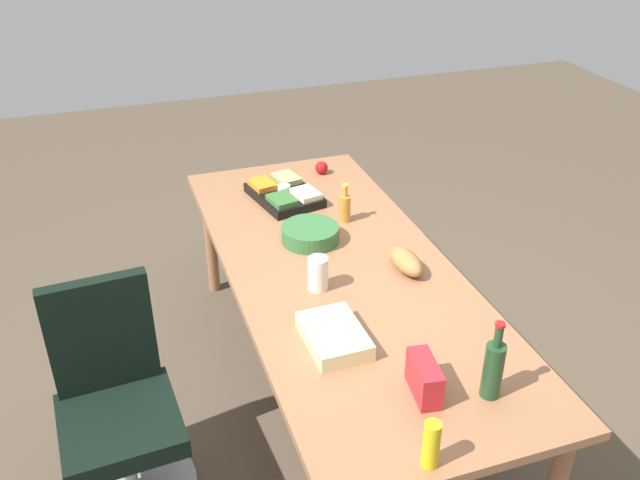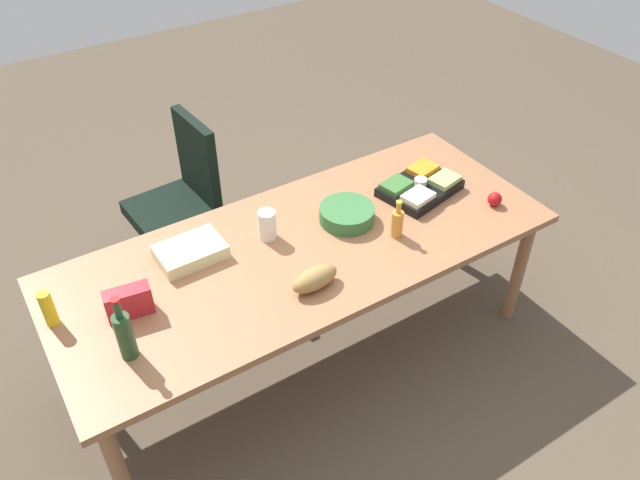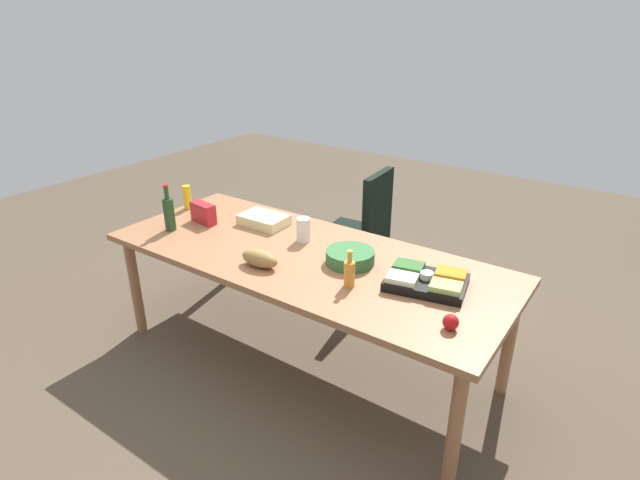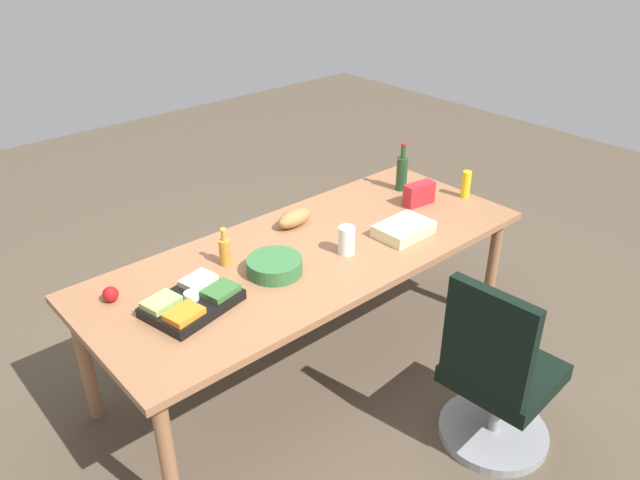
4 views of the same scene
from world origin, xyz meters
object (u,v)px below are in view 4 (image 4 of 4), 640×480
(apple_red, at_px, (111,294))
(bread_loaf, at_px, (294,218))
(conference_table, at_px, (311,260))
(salad_bowl, at_px, (275,266))
(mayo_jar, at_px, (346,240))
(mustard_bottle, at_px, (466,184))
(veggie_tray, at_px, (192,302))
(office_chair, at_px, (496,385))
(wine_bottle, at_px, (402,172))
(dressing_bottle, at_px, (225,251))
(sheet_cake, at_px, (404,229))
(chip_bag_red, at_px, (419,194))

(apple_red, distance_m, bread_loaf, 1.15)
(conference_table, xyz_separation_m, bread_loaf, (0.11, 0.28, 0.12))
(conference_table, relative_size, salad_bowl, 8.81)
(mayo_jar, distance_m, mustard_bottle, 1.07)
(mustard_bottle, bearing_deg, veggie_tray, 177.50)
(office_chair, height_order, wine_bottle, wine_bottle)
(apple_red, distance_m, dressing_bottle, 0.61)
(veggie_tray, distance_m, sheet_cake, 1.30)
(sheet_cake, bearing_deg, dressing_bottle, 157.12)
(bread_loaf, xyz_separation_m, sheet_cake, (0.40, -0.50, -0.02))
(office_chair, bearing_deg, salad_bowl, 118.13)
(mayo_jar, xyz_separation_m, veggie_tray, (-0.90, 0.10, -0.04))
(apple_red, distance_m, wine_bottle, 2.01)
(salad_bowl, distance_m, chip_bag_red, 1.18)
(conference_table, bearing_deg, apple_red, 166.05)
(dressing_bottle, distance_m, wine_bottle, 1.40)
(conference_table, bearing_deg, sheet_cake, -23.07)
(conference_table, xyz_separation_m, veggie_tray, (-0.78, -0.05, 0.10))
(mayo_jar, bearing_deg, wine_bottle, 23.47)
(veggie_tray, bearing_deg, dressing_bottle, 34.10)
(office_chair, relative_size, chip_bag_red, 4.99)
(mayo_jar, height_order, mustard_bottle, mustard_bottle)
(apple_red, height_order, wine_bottle, wine_bottle)
(apple_red, distance_m, mayo_jar, 1.23)
(office_chair, xyz_separation_m, mayo_jar, (-0.14, 0.93, 0.47))
(conference_table, distance_m, wine_bottle, 1.01)
(apple_red, relative_size, veggie_tray, 0.16)
(salad_bowl, distance_m, bread_loaf, 0.53)
(wine_bottle, height_order, chip_bag_red, wine_bottle)
(dressing_bottle, distance_m, veggie_tray, 0.42)
(apple_red, height_order, veggie_tray, veggie_tray)
(mayo_jar, relative_size, mustard_bottle, 0.89)
(bread_loaf, xyz_separation_m, mustard_bottle, (1.08, -0.42, 0.04))
(bread_loaf, bearing_deg, chip_bag_red, -20.49)
(dressing_bottle, relative_size, veggie_tray, 0.44)
(bread_loaf, bearing_deg, conference_table, -112.16)
(conference_table, bearing_deg, wine_bottle, 12.46)
(bread_loaf, height_order, mustard_bottle, mustard_bottle)
(bread_loaf, bearing_deg, office_chair, -83.94)
(conference_table, bearing_deg, dressing_bottle, 157.35)
(wine_bottle, bearing_deg, apple_red, 178.76)
(office_chair, height_order, salad_bowl, office_chair)
(chip_bag_red, bearing_deg, apple_red, 172.10)
(apple_red, distance_m, sheet_cake, 1.62)
(salad_bowl, xyz_separation_m, wine_bottle, (1.26, 0.27, 0.08))
(mustard_bottle, bearing_deg, conference_table, 173.44)
(chip_bag_red, distance_m, sheet_cake, 0.43)
(wine_bottle, distance_m, mustard_bottle, 0.42)
(dressing_bottle, xyz_separation_m, mustard_bottle, (1.62, -0.32, 0.01))
(wine_bottle, bearing_deg, veggie_tray, -171.37)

